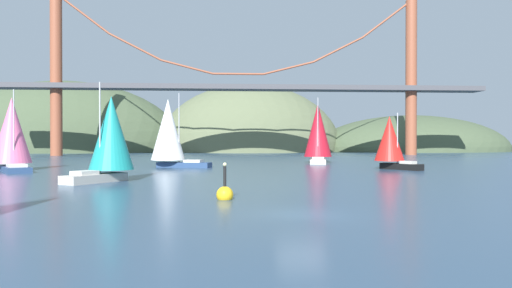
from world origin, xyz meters
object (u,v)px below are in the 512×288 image
Objects in this scene: sailboat_crimson_sail at (318,132)px; channel_buoy at (225,194)px; sailboat_teal_sail at (110,136)px; sailboat_white_mainsail at (169,132)px; sailboat_red_spinnaker at (390,141)px; sailboat_pink_spinnaker at (12,133)px.

sailboat_crimson_sail reaches higher than channel_buoy.
sailboat_crimson_sail is at bearing 52.29° from sailboat_teal_sail.
sailboat_white_mainsail is at bearing 82.24° from sailboat_teal_sail.
sailboat_white_mainsail is 1.13× the size of sailboat_teal_sail.
sailboat_red_spinnaker is 30.25m from sailboat_white_mainsail.
sailboat_crimson_sail reaches higher than sailboat_pink_spinnaker.
sailboat_white_mainsail is at bearing 101.50° from channel_buoy.
sailboat_red_spinnaker is 0.80× the size of sailboat_teal_sail.
sailboat_red_spinnaker is at bearing -71.90° from sailboat_crimson_sail.
sailboat_crimson_sail is 1.18× the size of sailboat_teal_sail.
sailboat_teal_sail reaches higher than sailboat_red_spinnaker.
sailboat_crimson_sail is 46.07m from sailboat_pink_spinnaker.
channel_buoy is at bearing -125.38° from sailboat_red_spinnaker.
sailboat_red_spinnaker is 38.10m from channel_buoy.
sailboat_crimson_sail reaches higher than sailboat_teal_sail.
sailboat_crimson_sail is 1.08× the size of sailboat_pink_spinnaker.
sailboat_white_mainsail is (18.90, 5.87, 0.32)m from sailboat_pink_spinnaker.
sailboat_teal_sail is at bearing -97.76° from sailboat_white_mainsail.
sailboat_teal_sail is at bearing 125.70° from channel_buoy.
sailboat_white_mainsail is at bearing 167.91° from sailboat_red_spinnaker.
sailboat_white_mainsail reaches higher than channel_buoy.
sailboat_teal_sail is (-32.61, -16.12, 0.43)m from sailboat_red_spinnaker.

